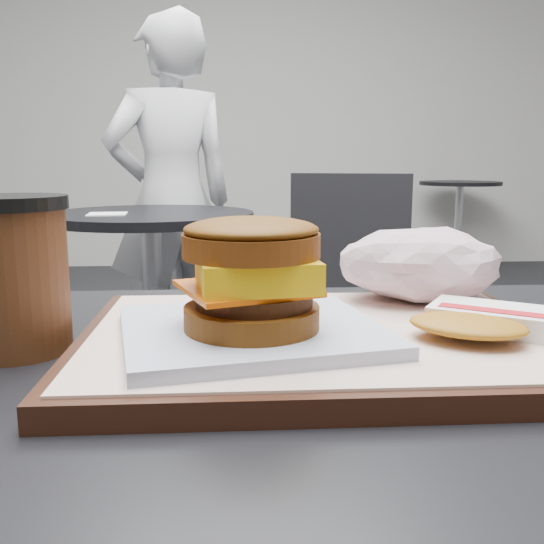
{
  "coord_description": "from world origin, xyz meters",
  "views": [
    {
      "loc": [
        -0.07,
        -0.41,
        0.92
      ],
      "look_at": [
        -0.04,
        0.06,
        0.83
      ],
      "focal_mm": 40.0,
      "sensor_mm": 36.0,
      "label": 1
    }
  ],
  "objects": [
    {
      "name": "napkin",
      "position": [
        -0.47,
        1.56,
        0.75
      ],
      "size": [
        0.13,
        0.13,
        0.0
      ],
      "primitive_type": "cube",
      "rotation": [
        0.0,
        0.0,
        0.09
      ],
      "color": "white",
      "rests_on": "neighbor_table"
    },
    {
      "name": "breakfast_sandwich",
      "position": [
        -0.06,
        0.02,
        0.83
      ],
      "size": [
        0.22,
        0.2,
        0.09
      ],
      "color": "silver",
      "rests_on": "serving_tray"
    },
    {
      "name": "serving_tray",
      "position": [
        -0.0,
        0.05,
        0.78
      ],
      "size": [
        0.38,
        0.28,
        0.02
      ],
      "color": "black",
      "rests_on": "customer_table"
    },
    {
      "name": "neighbor_chair",
      "position": [
        0.2,
        1.58,
        0.51
      ],
      "size": [
        0.65,
        0.52,
        0.88
      ],
      "color": "#A9A9AE",
      "rests_on": "ground"
    },
    {
      "name": "hash_brown",
      "position": [
        0.12,
        0.03,
        0.8
      ],
      "size": [
        0.14,
        0.13,
        0.02
      ],
      "color": "white",
      "rests_on": "serving_tray"
    },
    {
      "name": "crumpled_wrapper",
      "position": [
        0.11,
        0.15,
        0.82
      ],
      "size": [
        0.16,
        0.12,
        0.07
      ],
      "primitive_type": null,
      "color": "silver",
      "rests_on": "serving_tray"
    },
    {
      "name": "patron",
      "position": [
        -0.33,
        2.15,
        0.75
      ],
      "size": [
        0.64,
        0.53,
        1.51
      ],
      "primitive_type": "imported",
      "rotation": [
        0.0,
        0.0,
        3.51
      ],
      "color": "silver",
      "rests_on": "ground"
    },
    {
      "name": "coffee_cup",
      "position": [
        -0.25,
        0.07,
        0.84
      ],
      "size": [
        0.09,
        0.09,
        0.13
      ],
      "color": "#432110",
      "rests_on": "customer_table"
    },
    {
      "name": "neighbor_table",
      "position": [
        -0.35,
        1.65,
        0.55
      ],
      "size": [
        0.7,
        0.7,
        0.75
      ],
      "color": "black",
      "rests_on": "ground"
    },
    {
      "name": "bg_table_far",
      "position": [
        1.8,
        4.5,
        0.56
      ],
      "size": [
        0.66,
        0.66,
        0.75
      ],
      "color": "black",
      "rests_on": "ground"
    }
  ]
}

